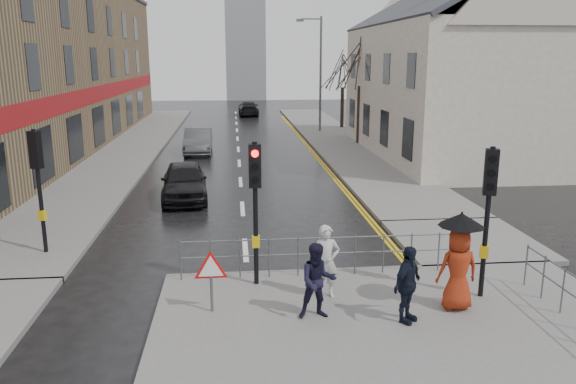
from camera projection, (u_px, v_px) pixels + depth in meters
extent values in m
plane|color=black|center=(248.00, 293.00, 13.16)|extent=(120.00, 120.00, 0.00)
cube|color=#605E5B|center=(422.00, 362.00, 10.04)|extent=(10.00, 9.00, 0.14)
cube|color=#605E5B|center=(133.00, 145.00, 34.78)|extent=(4.00, 44.00, 0.14)
cube|color=#605E5B|center=(334.00, 137.00, 37.94)|extent=(4.00, 40.00, 0.14)
cube|color=#605E5B|center=(464.00, 241.00, 16.66)|extent=(4.00, 4.20, 0.14)
cube|color=olive|center=(26.00, 64.00, 32.13)|extent=(8.00, 42.00, 10.00)
cube|color=beige|center=(456.00, 92.00, 30.89)|extent=(9.00, 16.00, 7.00)
cube|color=gray|center=(245.00, 27.00, 71.17)|extent=(5.00, 5.00, 18.00)
cylinder|color=black|center=(256.00, 215.00, 12.94)|extent=(0.11, 0.11, 3.40)
cube|color=black|center=(255.00, 166.00, 12.67)|extent=(0.28, 0.22, 1.00)
cylinder|color=#FF0C07|center=(255.00, 154.00, 12.47)|extent=(0.16, 0.04, 0.16)
cylinder|color=black|center=(255.00, 167.00, 12.54)|extent=(0.16, 0.04, 0.16)
cylinder|color=black|center=(255.00, 180.00, 12.61)|extent=(0.16, 0.04, 0.16)
cube|color=gold|center=(256.00, 241.00, 13.09)|extent=(0.18, 0.14, 0.28)
cylinder|color=black|center=(486.00, 224.00, 12.25)|extent=(0.11, 0.11, 3.40)
cube|color=black|center=(491.00, 172.00, 11.98)|extent=(0.34, 0.30, 1.00)
cylinder|color=black|center=(493.00, 159.00, 11.78)|extent=(0.16, 0.09, 0.16)
cylinder|color=black|center=(492.00, 173.00, 11.85)|extent=(0.16, 0.09, 0.16)
cylinder|color=black|center=(490.00, 187.00, 11.92)|extent=(0.16, 0.09, 0.16)
cube|color=gold|center=(484.00, 252.00, 12.41)|extent=(0.22, 0.19, 0.28)
cylinder|color=black|center=(40.00, 192.00, 15.11)|extent=(0.11, 0.11, 3.40)
cube|color=black|center=(35.00, 150.00, 14.84)|extent=(0.34, 0.30, 1.00)
cylinder|color=black|center=(38.00, 138.00, 14.90)|extent=(0.16, 0.09, 0.16)
cylinder|color=black|center=(39.00, 149.00, 14.97)|extent=(0.16, 0.09, 0.16)
cylinder|color=black|center=(40.00, 160.00, 15.04)|extent=(0.16, 0.09, 0.16)
cube|color=gold|center=(42.00, 215.00, 15.26)|extent=(0.22, 0.19, 0.28)
cylinder|color=#595B5E|center=(180.00, 260.00, 13.44)|extent=(0.04, 0.04, 1.00)
cylinder|color=#595B5E|center=(466.00, 251.00, 14.11)|extent=(0.04, 0.04, 1.00)
cylinder|color=#595B5E|center=(327.00, 238.00, 13.67)|extent=(7.10, 0.04, 0.04)
cylinder|color=#595B5E|center=(327.00, 253.00, 13.76)|extent=(7.10, 0.04, 0.04)
cylinder|color=#595B5E|center=(526.00, 265.00, 13.14)|extent=(0.04, 0.04, 1.00)
cylinder|color=#595B5E|center=(212.00, 292.00, 11.79)|extent=(0.06, 0.06, 0.85)
cylinder|color=red|center=(211.00, 269.00, 11.67)|extent=(0.80, 0.03, 0.80)
cylinder|color=white|center=(211.00, 269.00, 11.65)|extent=(0.60, 0.03, 0.60)
cylinder|color=#595B5E|center=(321.00, 75.00, 39.84)|extent=(0.16, 0.16, 8.00)
cylinder|color=#595B5E|center=(311.00, 19.00, 38.88)|extent=(1.40, 0.10, 0.10)
cube|color=#595B5E|center=(300.00, 20.00, 38.83)|extent=(0.50, 0.25, 0.18)
cylinder|color=#32221C|center=(359.00, 115.00, 34.71)|extent=(0.26, 0.26, 3.50)
cylinder|color=#32221C|center=(342.00, 107.00, 42.55)|extent=(0.26, 0.26, 3.00)
imported|color=#B9B9B5|center=(326.00, 262.00, 12.43)|extent=(0.62, 0.42, 1.66)
imported|color=black|center=(318.00, 281.00, 11.43)|extent=(0.79, 0.63, 1.60)
imported|color=maroon|center=(458.00, 269.00, 11.82)|extent=(0.89, 0.59, 1.78)
cylinder|color=black|center=(458.00, 265.00, 11.80)|extent=(0.02, 0.02, 1.98)
cone|color=black|center=(462.00, 220.00, 11.57)|extent=(0.96, 0.96, 0.28)
imported|color=black|center=(407.00, 285.00, 11.24)|extent=(0.95, 0.93, 1.60)
imported|color=black|center=(184.00, 181.00, 21.63)|extent=(2.00, 4.33, 1.44)
imported|color=#414446|center=(198.00, 141.00, 32.04)|extent=(1.54, 4.31, 1.41)
imported|color=black|center=(248.00, 108.00, 52.56)|extent=(1.89, 4.54, 1.31)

